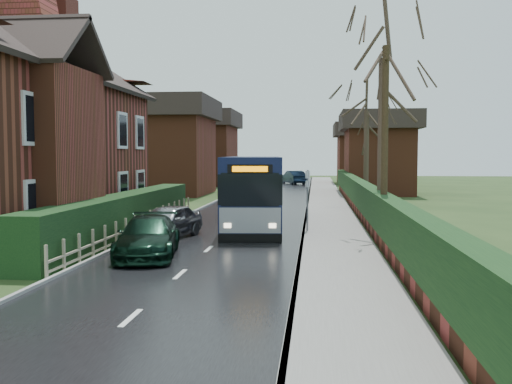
# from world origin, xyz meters

# --- Properties ---
(ground) EXTENTS (140.00, 140.00, 0.00)m
(ground) POSITION_xyz_m (0.00, 0.00, 0.00)
(ground) COLOR #364C20
(ground) RESTS_ON ground
(road) EXTENTS (6.00, 100.00, 0.02)m
(road) POSITION_xyz_m (0.00, 10.00, 0.01)
(road) COLOR black
(road) RESTS_ON ground
(pavement) EXTENTS (2.50, 100.00, 0.14)m
(pavement) POSITION_xyz_m (4.25, 10.00, 0.07)
(pavement) COLOR slate
(pavement) RESTS_ON ground
(kerb_right) EXTENTS (0.12, 100.00, 0.14)m
(kerb_right) POSITION_xyz_m (3.05, 10.00, 0.07)
(kerb_right) COLOR gray
(kerb_right) RESTS_ON ground
(kerb_left) EXTENTS (0.12, 100.00, 0.10)m
(kerb_left) POSITION_xyz_m (-3.05, 10.00, 0.05)
(kerb_left) COLOR gray
(kerb_left) RESTS_ON ground
(front_hedge) EXTENTS (1.20, 16.00, 1.60)m
(front_hedge) POSITION_xyz_m (-3.90, 5.00, 0.80)
(front_hedge) COLOR black
(front_hedge) RESTS_ON ground
(picket_fence) EXTENTS (0.10, 16.00, 0.90)m
(picket_fence) POSITION_xyz_m (-3.15, 5.00, 0.45)
(picket_fence) COLOR #9B8569
(picket_fence) RESTS_ON ground
(right_wall_hedge) EXTENTS (0.60, 50.00, 1.80)m
(right_wall_hedge) POSITION_xyz_m (5.80, 10.00, 1.02)
(right_wall_hedge) COLOR brown
(right_wall_hedge) RESTS_ON ground
(brick_house) EXTENTS (9.30, 14.60, 10.30)m
(brick_house) POSITION_xyz_m (-8.73, 4.78, 4.38)
(brick_house) COLOR brown
(brick_house) RESTS_ON ground
(bus) EXTENTS (3.11, 10.18, 3.04)m
(bus) POSITION_xyz_m (0.80, 8.41, 1.51)
(bus) COLOR black
(bus) RESTS_ON ground
(car_silver) EXTENTS (2.27, 3.97, 1.27)m
(car_silver) POSITION_xyz_m (-1.99, 4.34, 0.64)
(car_silver) COLOR #B2B2B7
(car_silver) RESTS_ON ground
(car_green) EXTENTS (2.41, 4.48, 1.23)m
(car_green) POSITION_xyz_m (-1.60, 0.53, 0.62)
(car_green) COLOR black
(car_green) RESTS_ON ground
(car_distant) EXTENTS (3.04, 4.60, 1.43)m
(car_distant) POSITION_xyz_m (1.22, 44.28, 0.72)
(car_distant) COLOR black
(car_distant) RESTS_ON ground
(bus_stop_sign) EXTENTS (0.17, 0.38, 2.54)m
(bus_stop_sign) POSITION_xyz_m (3.20, 6.00, 1.67)
(bus_stop_sign) COLOR slate
(bus_stop_sign) RESTS_ON ground
(telegraph_pole) EXTENTS (0.23, 0.87, 6.75)m
(telegraph_pole) POSITION_xyz_m (5.80, 3.07, 3.41)
(telegraph_pole) COLOR black
(telegraph_pole) RESTS_ON ground
(tree_right_near) EXTENTS (4.47, 4.47, 9.64)m
(tree_right_near) POSITION_xyz_m (6.00, 5.60, 7.20)
(tree_right_near) COLOR #3E2E25
(tree_right_near) RESTS_ON ground
(tree_right_far) EXTENTS (4.23, 4.23, 8.18)m
(tree_right_far) POSITION_xyz_m (6.53, 18.19, 6.11)
(tree_right_far) COLOR #34281E
(tree_right_far) RESTS_ON ground
(tree_house_side) EXTENTS (3.99, 3.99, 9.07)m
(tree_house_side) POSITION_xyz_m (-10.46, 13.07, 6.78)
(tree_house_side) COLOR #34261F
(tree_house_side) RESTS_ON ground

